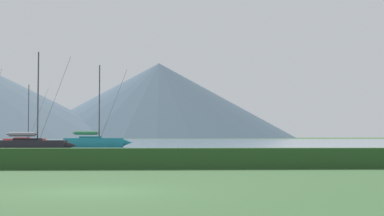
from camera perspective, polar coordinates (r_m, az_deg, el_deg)
name	(u,v)px	position (r m, az deg, el deg)	size (l,w,h in m)	color
ground_plane	(93,192)	(16.36, -9.72, -8.13)	(1000.00, 1000.00, 0.00)	#385B33
harbor_water	(156,142)	(153.19, -3.55, -3.33)	(320.00, 246.00, 0.00)	#8499A8
hedge_line	(122,159)	(27.26, -6.92, -4.97)	(80.00, 1.20, 0.97)	#284C23
sailboat_slip_1	(33,144)	(61.24, -15.44, -3.48)	(8.11, 2.56, 10.16)	black
sailboat_slip_2	(25,141)	(101.54, -16.13, -3.15)	(8.11, 3.48, 10.23)	red
sailboat_slip_3	(95,142)	(79.90, -9.55, -3.28)	(9.26, 3.07, 11.23)	#19707A
distant_hill_central_peak	(159,100)	(412.00, -3.29, 0.74)	(193.19, 193.19, 53.44)	#425666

